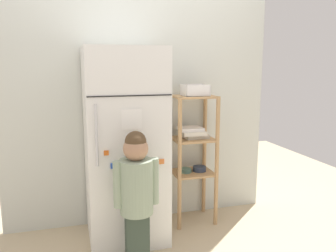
% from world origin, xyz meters
% --- Properties ---
extents(ground_plane, '(6.00, 6.00, 0.00)m').
position_xyz_m(ground_plane, '(0.00, 0.00, 0.00)').
color(ground_plane, tan).
extents(kitchen_wall_back, '(2.47, 0.03, 2.09)m').
position_xyz_m(kitchen_wall_back, '(0.00, 0.35, 1.05)').
color(kitchen_wall_back, silver).
rests_on(kitchen_wall_back, ground).
extents(refrigerator, '(0.63, 0.64, 1.59)m').
position_xyz_m(refrigerator, '(-0.20, 0.02, 0.80)').
color(refrigerator, white).
rests_on(refrigerator, ground).
extents(child_standing, '(0.33, 0.24, 1.01)m').
position_xyz_m(child_standing, '(-0.20, -0.45, 0.61)').
color(child_standing, '#344136').
rests_on(child_standing, ground).
extents(pantry_shelf_unit, '(0.39, 0.33, 1.18)m').
position_xyz_m(pantry_shelf_unit, '(0.45, 0.16, 0.72)').
color(pantry_shelf_unit, tan).
rests_on(pantry_shelf_unit, ground).
extents(fruit_bin, '(0.22, 0.19, 0.10)m').
position_xyz_m(fruit_bin, '(0.44, 0.14, 1.22)').
color(fruit_bin, white).
rests_on(fruit_bin, pantry_shelf_unit).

